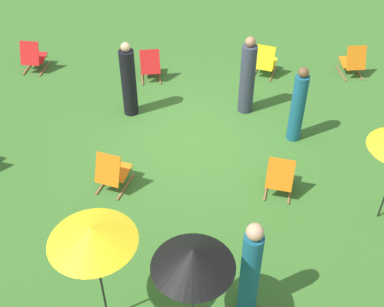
% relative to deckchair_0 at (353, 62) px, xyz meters
% --- Properties ---
extents(ground_plane, '(40.00, 40.00, 0.00)m').
position_rel_deckchair_0_xyz_m(ground_plane, '(3.89, 2.74, -0.37)').
color(ground_plane, '#386B28').
extents(deckchair_0, '(0.57, 0.82, 0.83)m').
position_rel_deckchair_0_xyz_m(deckchair_0, '(0.00, 0.00, 0.00)').
color(deckchair_0, olive).
rests_on(deckchair_0, ground).
extents(deckchair_1, '(0.68, 0.87, 0.83)m').
position_rel_deckchair_0_xyz_m(deckchair_1, '(5.36, 4.38, 0.00)').
color(deckchair_1, olive).
rests_on(deckchair_1, ground).
extents(deckchair_2, '(0.53, 0.80, 0.83)m').
position_rel_deckchair_0_xyz_m(deckchair_2, '(8.11, 0.10, 0.00)').
color(deckchair_2, olive).
rests_on(deckchair_2, ground).
extents(deckchair_3, '(0.62, 0.84, 0.83)m').
position_rel_deckchair_0_xyz_m(deckchair_3, '(2.25, 4.38, 0.00)').
color(deckchair_3, olive).
rests_on(deckchair_3, ground).
extents(deckchair_4, '(0.59, 0.82, 0.83)m').
position_rel_deckchair_0_xyz_m(deckchair_4, '(5.08, 0.41, 0.00)').
color(deckchair_4, olive).
rests_on(deckchair_4, ground).
extents(deckchair_11, '(0.68, 0.87, 0.83)m').
position_rel_deckchair_0_xyz_m(deckchair_11, '(2.21, 0.09, 0.00)').
color(deckchair_11, olive).
rests_on(deckchair_11, ground).
extents(umbrella_0, '(1.15, 1.15, 1.97)m').
position_rel_deckchair_0_xyz_m(umbrella_0, '(5.00, 7.15, 1.47)').
color(umbrella_0, black).
rests_on(umbrella_0, ground).
extents(umbrella_2, '(1.06, 1.06, 1.88)m').
position_rel_deckchair_0_xyz_m(umbrella_2, '(3.74, 7.36, 1.34)').
color(umbrella_2, black).
rests_on(umbrella_2, ground).
extents(person_0, '(0.34, 0.34, 1.71)m').
position_rel_deckchair_0_xyz_m(person_0, '(1.78, 2.71, 0.44)').
color(person_0, '#195972').
rests_on(person_0, ground).
extents(person_1, '(0.46, 0.46, 1.75)m').
position_rel_deckchair_0_xyz_m(person_1, '(5.36, 1.91, 0.45)').
color(person_1, black).
rests_on(person_1, ground).
extents(person_2, '(0.33, 0.33, 1.79)m').
position_rel_deckchair_0_xyz_m(person_2, '(2.96, 6.88, 0.50)').
color(person_2, '#195972').
rests_on(person_2, ground).
extents(person_3, '(0.45, 0.45, 1.83)m').
position_rel_deckchair_0_xyz_m(person_3, '(2.76, 1.71, 0.49)').
color(person_3, '#333847').
rests_on(person_3, ground).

